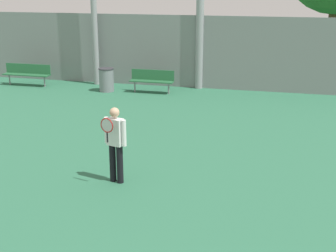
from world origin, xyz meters
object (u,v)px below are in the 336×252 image
(tennis_player, at_px, (115,141))
(trash_bin, at_px, (106,80))
(bench_courtside_near, at_px, (152,79))
(bench_courtside_far, at_px, (27,72))

(tennis_player, xyz_separation_m, trash_bin, (-3.41, 8.12, -0.48))
(bench_courtside_near, relative_size, trash_bin, 1.87)
(bench_courtside_near, height_order, bench_courtside_far, same)
(tennis_player, height_order, bench_courtside_far, tennis_player)
(bench_courtside_near, bearing_deg, trash_bin, -172.48)
(tennis_player, relative_size, trash_bin, 1.82)
(tennis_player, xyz_separation_m, bench_courtside_near, (-1.61, 8.36, -0.39))
(tennis_player, height_order, trash_bin, tennis_player)
(bench_courtside_far, relative_size, trash_bin, 2.22)
(tennis_player, height_order, bench_courtside_near, tennis_player)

